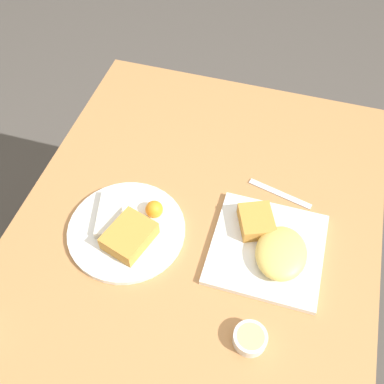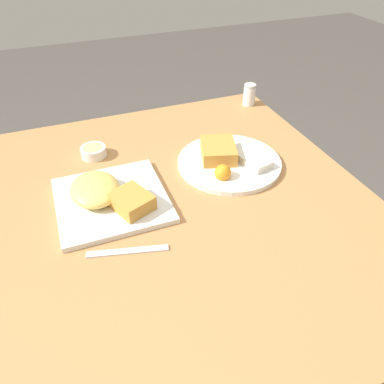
{
  "view_description": "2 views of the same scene",
  "coord_description": "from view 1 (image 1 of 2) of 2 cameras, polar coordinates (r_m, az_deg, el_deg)",
  "views": [
    {
      "loc": [
        -0.62,
        -0.16,
        1.68
      ],
      "look_at": [
        0.03,
        0.03,
        0.78
      ],
      "focal_mm": 42.0,
      "sensor_mm": 36.0,
      "label": 1
    },
    {
      "loc": [
        0.66,
        -0.25,
        1.33
      ],
      "look_at": [
        0.02,
        -0.0,
        0.79
      ],
      "focal_mm": 35.0,
      "sensor_mm": 36.0,
      "label": 2
    }
  ],
  "objects": [
    {
      "name": "ground_plane",
      "position": [
        1.8,
        0.72,
        -16.1
      ],
      "size": [
        8.0,
        8.0,
        0.0
      ],
      "primitive_type": "plane",
      "color": "#4C4742"
    },
    {
      "name": "dining_table",
      "position": [
        1.21,
        1.03,
        -4.78
      ],
      "size": [
        1.04,
        0.89,
        0.75
      ],
      "color": "#B27A47",
      "rests_on": "ground_plane"
    },
    {
      "name": "plate_square_near",
      "position": [
        1.07,
        9.98,
        -6.83
      ],
      "size": [
        0.26,
        0.26,
        0.06
      ],
      "color": "white",
      "rests_on": "dining_table"
    },
    {
      "name": "plate_oval_far",
      "position": [
        1.1,
        -8.23,
        -4.68
      ],
      "size": [
        0.29,
        0.29,
        0.05
      ],
      "color": "white",
      "rests_on": "dining_table"
    },
    {
      "name": "sauce_ramekin",
      "position": [
        0.98,
        7.38,
        -17.95
      ],
      "size": [
        0.07,
        0.07,
        0.03
      ],
      "color": "white",
      "rests_on": "dining_table"
    },
    {
      "name": "butter_knife",
      "position": [
        1.19,
        11.1,
        -0.23
      ],
      "size": [
        0.06,
        0.17,
        0.0
      ],
      "rotation": [
        0.0,
        0.0,
        1.33
      ],
      "color": "silver",
      "rests_on": "dining_table"
    }
  ]
}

